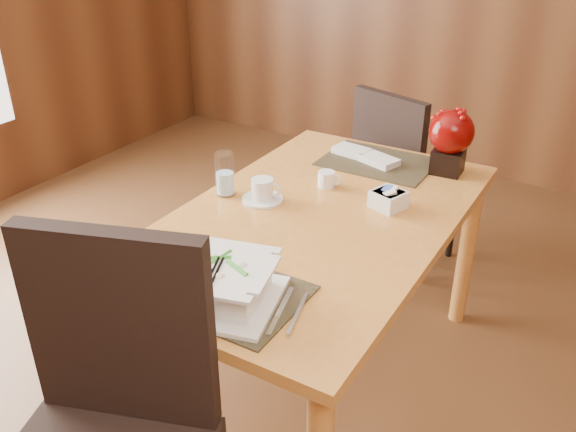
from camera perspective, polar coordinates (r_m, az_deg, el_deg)
The scene contains 13 objects.
dining_table at distance 2.19m, azimuth 2.53°, elevation -2.16°, with size 0.90×1.50×0.75m.
placemat_near at distance 1.74m, azimuth -6.09°, elevation -7.11°, with size 0.45×0.33×0.01m, color black.
placemat_far at distance 2.59m, azimuth 8.38°, elevation 5.02°, with size 0.45×0.33×0.01m, color black.
soup_setting at distance 1.67m, azimuth -6.08°, elevation -6.40°, with size 0.36×0.36×0.12m.
coffee_cup at distance 2.23m, azimuth -2.42°, elevation 2.31°, with size 0.15×0.15×0.09m.
water_glass at distance 2.27m, azimuth -5.93°, elevation 3.91°, with size 0.07×0.07×0.17m, color white.
creamer_jug at distance 2.34m, azimuth 3.61°, elevation 3.46°, with size 0.09×0.09×0.06m, color white, non-canonical shape.
sugar_caddy at distance 2.21m, azimuth 9.37°, elevation 1.54°, with size 0.11×0.11×0.06m, color white.
berry_decor at distance 2.50m, azimuth 14.99°, elevation 7.09°, with size 0.18×0.18×0.26m.
napkins_far at distance 2.60m, azimuth 7.43°, elevation 5.57°, with size 0.30×0.11×0.03m, color silver, non-canonical shape.
bread_plate at distance 1.92m, azimuth -16.12°, elevation -4.47°, with size 0.14×0.14×0.01m, color white.
near_chair at distance 1.62m, azimuth -16.67°, elevation -18.37°, with size 0.64×0.64×1.08m.
far_chair at distance 3.11m, azimuth 10.42°, elevation 4.28°, with size 0.55×0.55×0.94m.
Camera 1 is at (0.88, -1.08, 1.75)m, focal length 38.00 mm.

